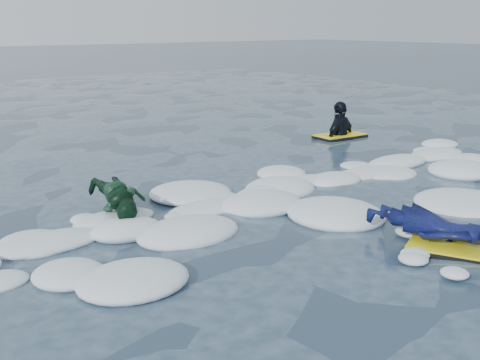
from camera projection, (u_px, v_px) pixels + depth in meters
name	position (u px, v px, depth m)	size (l,w,h in m)	color
ground	(284.00, 243.00, 6.45)	(120.00, 120.00, 0.00)	#192B3C
foam_band	(227.00, 219.00, 7.25)	(12.00, 3.10, 0.30)	white
prone_woman_unit	(441.00, 230.00, 6.27)	(0.94, 1.62, 0.39)	black
prone_child_unit	(121.00, 201.00, 7.16)	(0.87, 1.31, 0.47)	black
waiting_rider_unit	(340.00, 140.00, 12.37)	(1.11, 0.65, 1.61)	black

